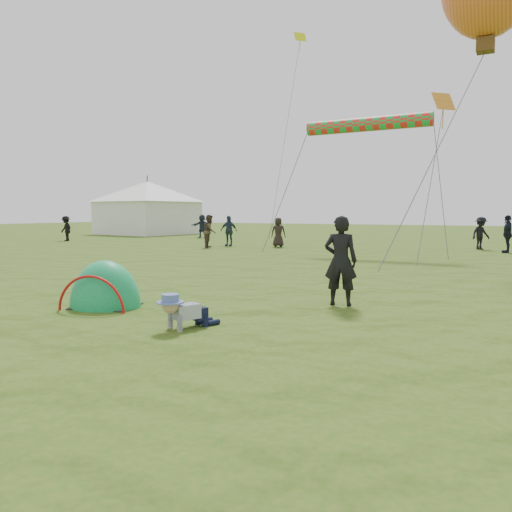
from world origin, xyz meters
The scene contains 16 objects.
ground centered at (0.00, 0.00, 0.00)m, with size 140.00×140.00×0.00m, color #2C5211.
crawling_toddler centered at (0.22, 0.14, 0.30)m, with size 0.56×0.80×0.61m, color black, non-canonical shape.
popup_tent centered at (-2.30, 0.94, 0.00)m, with size 1.45×1.19×1.88m, color #04863C.
standing_adult centered at (1.79, 3.35, 0.91)m, with size 0.67×0.44×1.83m, color black.
event_marquee centered at (-23.93, 27.35, 2.44)m, with size 7.11×7.11×4.89m, color white, non-canonical shape.
crowd_person_2 centered at (-9.64, 17.55, 0.85)m, with size 1.00×0.42×1.70m, color #2A3A4A.
crowd_person_4 centered at (-6.78, 18.06, 0.81)m, with size 0.79×0.51×1.61m, color black.
crowd_person_5 centered at (-16.17, 24.37, 0.87)m, with size 1.60×0.51×1.73m, color #242C3D.
crowd_person_8 centered at (-22.00, 30.57, 0.89)m, with size 1.04×0.43×1.77m, color #18202E.
crowd_person_9 centered at (-21.56, 16.52, 0.82)m, with size 1.06×0.61×1.65m, color black.
crowd_person_13 centered at (-9.87, 16.00, 0.88)m, with size 0.86×0.67×1.76m, color #44362A.
crowd_person_14 centered at (4.30, 19.69, 0.88)m, with size 1.03×0.43×1.77m, color black.
crowd_person_15 centered at (3.03, 21.41, 0.83)m, with size 1.07×0.61×1.66m, color black.
rainbow_tube_kite centered at (-1.55, 16.58, 5.91)m, with size 0.64×0.64×5.77m, color red.
diamond_kite_1 centered at (1.67, 17.04, 6.70)m, with size 0.95×0.95×0.00m, color orange.
diamond_kite_2 centered at (-10.35, 28.94, 14.90)m, with size 0.87×0.87×0.00m, color #E3EB0A.
Camera 1 is at (5.09, -6.31, 1.90)m, focal length 35.00 mm.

